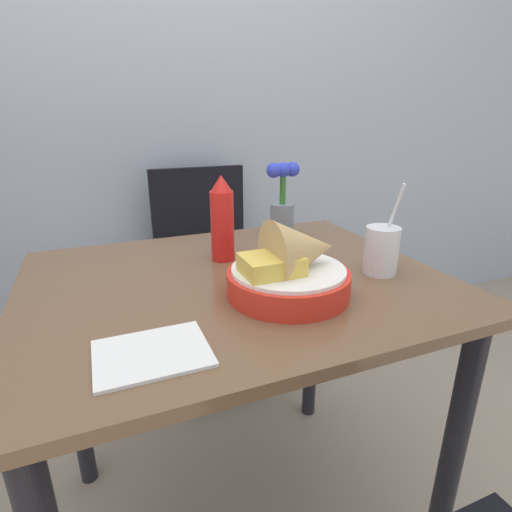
% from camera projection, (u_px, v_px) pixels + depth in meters
% --- Properties ---
extents(wall_window, '(7.00, 0.06, 2.60)m').
position_uv_depth(wall_window, '(150.00, 65.00, 1.61)').
color(wall_window, '#9EA8B7').
rests_on(wall_window, ground_plane).
extents(dining_table, '(0.93, 0.75, 0.76)m').
position_uv_depth(dining_table, '(237.00, 327.00, 0.95)').
color(dining_table, brown).
rests_on(dining_table, ground_plane).
extents(chair_far_window, '(0.40, 0.40, 0.90)m').
position_uv_depth(chair_far_window, '(206.00, 257.00, 1.70)').
color(chair_far_window, black).
rests_on(chair_far_window, ground_plane).
extents(food_basket, '(0.25, 0.25, 0.16)m').
position_uv_depth(food_basket, '(293.00, 268.00, 0.81)').
color(food_basket, red).
rests_on(food_basket, dining_table).
extents(ketchup_bottle, '(0.06, 0.06, 0.21)m').
position_uv_depth(ketchup_bottle, '(222.00, 220.00, 0.99)').
color(ketchup_bottle, red).
rests_on(ketchup_bottle, dining_table).
extents(drink_cup, '(0.08, 0.08, 0.22)m').
position_uv_depth(drink_cup, '(381.00, 252.00, 0.92)').
color(drink_cup, silver).
rests_on(drink_cup, dining_table).
extents(flower_vase, '(0.10, 0.07, 0.22)m').
position_uv_depth(flower_vase, '(282.00, 204.00, 1.18)').
color(flower_vase, gray).
rests_on(flower_vase, dining_table).
extents(napkin, '(0.17, 0.14, 0.01)m').
position_uv_depth(napkin, '(152.00, 353.00, 0.62)').
color(napkin, white).
rests_on(napkin, dining_table).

